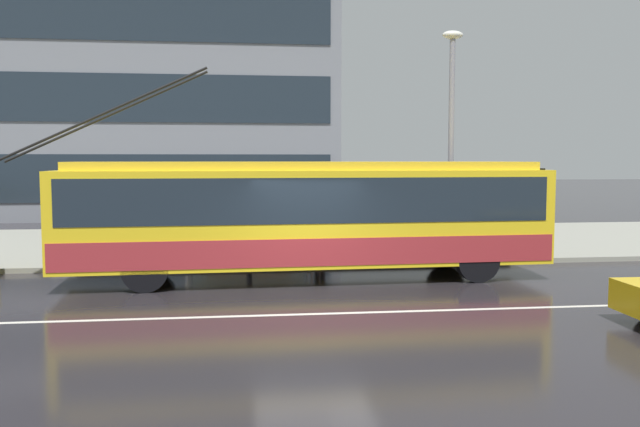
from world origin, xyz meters
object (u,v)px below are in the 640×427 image
pedestrian_approaching_curb (320,219)px  street_lamp (451,124)px  trolleybus (307,214)px  pedestrian_at_shelter (249,224)px  pedestrian_walking_past (323,204)px  bus_shelter (249,189)px

pedestrian_approaching_curb → street_lamp: 4.77m
trolleybus → pedestrian_at_shelter: trolleybus is taller
trolleybus → pedestrian_walking_past: trolleybus is taller
pedestrian_approaching_curb → street_lamp: size_ratio=0.26×
pedestrian_walking_past → street_lamp: size_ratio=0.31×
bus_shelter → trolleybus: bearing=-71.0°
pedestrian_walking_past → pedestrian_at_shelter: bearing=177.0°
trolleybus → street_lamp: size_ratio=2.02×
pedestrian_walking_past → bus_shelter: bearing=139.4°
bus_shelter → pedestrian_walking_past: (2.03, -1.74, -0.36)m
trolleybus → bus_shelter: 4.19m
pedestrian_at_shelter → pedestrian_walking_past: pedestrian_walking_past is taller
pedestrian_approaching_curb → pedestrian_walking_past: pedestrian_walking_past is taller
trolleybus → pedestrian_at_shelter: bearing=121.0°
trolleybus → street_lamp: bearing=28.1°
pedestrian_approaching_curb → pedestrian_walking_past: bearing=-93.9°
pedestrian_walking_past → street_lamp: bearing=2.4°
trolleybus → pedestrian_approaching_curb: (0.77, 3.57, -0.45)m
trolleybus → street_lamp: 5.54m
pedestrian_at_shelter → bus_shelter: bearing=88.9°
bus_shelter → street_lamp: size_ratio=0.61×
pedestrian_at_shelter → street_lamp: size_ratio=0.26×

